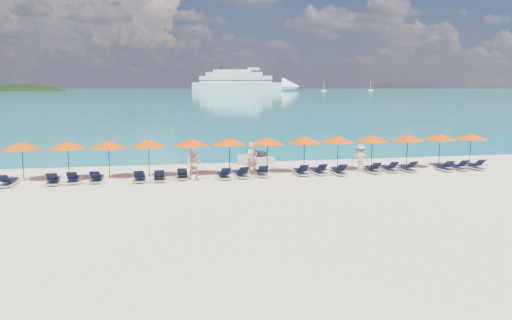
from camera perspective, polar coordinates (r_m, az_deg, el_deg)
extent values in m
plane|color=beige|center=(25.39, 1.29, -3.66)|extent=(1400.00, 1400.00, 0.00)
cube|color=#1FA9B2|center=(684.30, -10.65, 7.87)|extent=(1600.00, 1300.00, 0.01)
ellipsoid|color=black|center=(603.26, -24.90, 3.84)|extent=(162.00, 126.00, 85.50)
cube|color=white|center=(568.00, -2.12, 8.37)|extent=(101.36, 48.88, 9.15)
cone|color=white|center=(561.38, 4.04, 8.36)|extent=(25.43, 25.43, 20.14)
cube|color=white|center=(568.35, -2.31, 9.20)|extent=(81.38, 39.97, 7.32)
cube|color=white|center=(568.76, -2.50, 9.75)|extent=(63.59, 32.57, 4.58)
cube|color=white|center=(569.16, -2.69, 10.12)|extent=(43.60, 23.66, 3.20)
cube|color=black|center=(568.34, -2.31, 9.06)|extent=(82.39, 40.46, 0.82)
cube|color=black|center=(568.38, -2.31, 9.39)|extent=(80.36, 39.49, 0.82)
cylinder|color=black|center=(571.58, -3.96, 10.47)|extent=(4.03, 4.03, 5.03)
cube|color=white|center=(540.37, 7.76, 7.89)|extent=(5.45, 1.82, 1.45)
cylinder|color=white|center=(540.35, 7.77, 8.39)|extent=(0.33, 0.33, 9.08)
cube|color=white|center=(610.56, 12.95, 7.81)|extent=(5.77, 1.92, 1.54)
cylinder|color=white|center=(610.54, 12.97, 8.28)|extent=(0.35, 0.35, 9.61)
cube|color=silver|center=(33.81, -0.02, -0.04)|extent=(2.27, 2.76, 0.61)
cube|color=black|center=(33.59, 0.24, 0.66)|extent=(1.06, 1.23, 0.39)
cylinder|color=black|center=(34.21, -0.79, 1.08)|extent=(0.55, 0.38, 0.07)
imported|color=tan|center=(30.03, -0.46, 0.13)|extent=(0.82, 0.67, 1.96)
imported|color=tan|center=(28.46, -7.10, -0.43)|extent=(1.07, 0.87, 1.93)
imported|color=tan|center=(31.79, 11.84, 0.21)|extent=(1.22, 0.80, 1.74)
cylinder|color=black|center=(31.02, -25.11, -0.18)|extent=(0.05, 0.05, 2.20)
cone|color=#DC3F00|center=(30.91, -25.21, 1.51)|extent=(2.10, 2.10, 0.42)
sphere|color=black|center=(30.89, -25.24, 1.91)|extent=(0.08, 0.08, 0.08)
cylinder|color=black|center=(30.36, -20.65, -0.10)|extent=(0.05, 0.05, 2.20)
cone|color=#DC3F00|center=(30.24, -20.74, 1.63)|extent=(2.10, 2.10, 0.42)
sphere|color=black|center=(30.22, -20.76, 2.04)|extent=(0.08, 0.08, 0.08)
cylinder|color=black|center=(29.96, -16.44, -0.01)|extent=(0.05, 0.05, 2.20)
cone|color=#DC3F00|center=(29.84, -16.52, 1.74)|extent=(2.10, 2.10, 0.42)
sphere|color=black|center=(29.82, -16.53, 2.16)|extent=(0.08, 0.08, 0.08)
cylinder|color=black|center=(29.93, -12.13, 0.14)|extent=(0.05, 0.05, 2.20)
cone|color=#DC3F00|center=(29.81, -12.18, 1.89)|extent=(2.10, 2.10, 0.42)
sphere|color=black|center=(29.79, -12.20, 2.32)|extent=(0.08, 0.08, 0.08)
cylinder|color=black|center=(30.04, -7.35, 0.30)|extent=(0.05, 0.05, 2.20)
cone|color=#DC3F00|center=(29.93, -7.38, 2.04)|extent=(2.10, 2.10, 0.42)
sphere|color=black|center=(29.91, -7.39, 2.46)|extent=(0.08, 0.08, 0.08)
cylinder|color=black|center=(30.37, -3.06, 0.44)|extent=(0.05, 0.05, 2.20)
cone|color=#DC3F00|center=(30.25, -3.07, 2.17)|extent=(2.10, 2.10, 0.42)
sphere|color=black|center=(30.23, -3.08, 2.58)|extent=(0.08, 0.08, 0.08)
cylinder|color=black|center=(30.55, 1.29, 0.50)|extent=(0.05, 0.05, 2.20)
cone|color=#DC3F00|center=(30.44, 1.30, 2.22)|extent=(2.10, 2.10, 0.42)
sphere|color=black|center=(30.41, 1.30, 2.63)|extent=(0.08, 0.08, 0.08)
cylinder|color=black|center=(31.32, 5.52, 0.66)|extent=(0.05, 0.05, 2.20)
cone|color=#DC3F00|center=(31.21, 5.55, 2.33)|extent=(2.10, 2.10, 0.42)
sphere|color=black|center=(31.19, 5.55, 2.73)|extent=(0.08, 0.08, 0.08)
cylinder|color=black|center=(31.96, 9.33, 0.74)|extent=(0.05, 0.05, 2.20)
cone|color=#DC3F00|center=(31.85, 9.37, 2.38)|extent=(2.10, 2.10, 0.42)
sphere|color=black|center=(31.83, 9.38, 2.78)|extent=(0.08, 0.08, 0.08)
cylinder|color=black|center=(32.90, 13.09, 0.85)|extent=(0.05, 0.05, 2.20)
cone|color=#DC3F00|center=(32.80, 13.15, 2.45)|extent=(2.10, 2.10, 0.42)
sphere|color=black|center=(32.78, 13.16, 2.83)|extent=(0.08, 0.08, 0.08)
cylinder|color=black|center=(33.86, 16.88, 0.92)|extent=(0.05, 0.05, 2.20)
cone|color=#DC3F00|center=(33.76, 16.95, 2.47)|extent=(2.10, 2.10, 0.42)
sphere|color=black|center=(33.74, 16.96, 2.84)|extent=(0.08, 0.08, 0.08)
cylinder|color=black|center=(35.13, 20.23, 1.02)|extent=(0.05, 0.05, 2.20)
cone|color=#DC3F00|center=(35.03, 20.31, 2.51)|extent=(2.10, 2.10, 0.42)
sphere|color=black|center=(35.01, 20.33, 2.87)|extent=(0.08, 0.08, 0.08)
cylinder|color=black|center=(36.38, 23.29, 1.09)|extent=(0.05, 0.05, 2.20)
cone|color=#DC3F00|center=(36.28, 23.37, 2.53)|extent=(2.10, 2.10, 0.42)
sphere|color=black|center=(36.26, 23.40, 2.88)|extent=(0.08, 0.08, 0.08)
cube|color=silver|center=(29.87, -26.47, -2.44)|extent=(0.78, 1.75, 0.06)
cube|color=black|center=(30.08, -26.33, -2.05)|extent=(0.65, 1.15, 0.04)
cube|color=black|center=(29.30, -26.90, -1.85)|extent=(0.60, 0.59, 0.43)
cube|color=silver|center=(29.42, -22.15, -2.33)|extent=(0.77, 1.75, 0.06)
cube|color=black|center=(29.64, -22.12, -1.94)|extent=(0.65, 1.15, 0.04)
cube|color=black|center=(28.81, -22.30, -1.73)|extent=(0.60, 0.59, 0.43)
cube|color=silver|center=(29.42, -20.15, -2.22)|extent=(0.72, 1.73, 0.06)
cube|color=black|center=(29.64, -20.12, -1.83)|extent=(0.61, 1.13, 0.04)
cube|color=black|center=(28.81, -20.30, -1.62)|extent=(0.58, 0.57, 0.43)
cube|color=silver|center=(29.24, -17.73, -2.17)|extent=(0.66, 1.71, 0.06)
cube|color=black|center=(29.46, -17.68, -1.77)|extent=(0.57, 1.11, 0.04)
cube|color=black|center=(28.64, -17.92, -1.56)|extent=(0.56, 0.55, 0.43)
cube|color=silver|center=(28.75, -13.12, -2.16)|extent=(0.68, 1.72, 0.06)
cube|color=black|center=(28.96, -13.10, -1.76)|extent=(0.59, 1.12, 0.04)
cube|color=black|center=(28.14, -13.22, -1.55)|extent=(0.57, 0.55, 0.43)
cube|color=silver|center=(28.75, -10.98, -2.09)|extent=(0.65, 1.71, 0.06)
cube|color=black|center=(28.97, -11.00, -1.69)|extent=(0.57, 1.11, 0.04)
cube|color=black|center=(28.14, -10.99, -1.48)|extent=(0.56, 0.55, 0.43)
cube|color=silver|center=(29.14, -8.40, -1.89)|extent=(0.74, 1.74, 0.06)
cube|color=black|center=(29.36, -8.39, -1.50)|extent=(0.63, 1.14, 0.04)
cube|color=black|center=(28.53, -8.44, -1.28)|extent=(0.59, 0.58, 0.43)
cube|color=silver|center=(28.97, -3.69, -1.88)|extent=(0.73, 1.74, 0.06)
cube|color=black|center=(29.19, -3.78, -1.48)|extent=(0.62, 1.13, 0.04)
cube|color=black|center=(28.37, -3.48, -1.25)|extent=(0.58, 0.57, 0.43)
cube|color=silver|center=(29.27, -1.70, -1.75)|extent=(0.77, 1.75, 0.06)
cube|color=black|center=(29.48, -1.82, -1.37)|extent=(0.65, 1.15, 0.04)
cube|color=black|center=(28.68, -1.42, -1.14)|extent=(0.60, 0.59, 0.43)
cube|color=silver|center=(29.68, 0.61, -1.61)|extent=(0.64, 1.71, 0.06)
cube|color=black|center=(29.89, 0.52, -1.23)|extent=(0.56, 1.11, 0.04)
cube|color=black|center=(29.08, 0.82, -1.00)|extent=(0.56, 0.54, 0.43)
cube|color=silver|center=(30.19, 5.12, -1.47)|extent=(0.68, 1.72, 0.06)
cube|color=black|center=(30.40, 4.97, -1.10)|extent=(0.59, 1.12, 0.04)
cube|color=black|center=(29.61, 5.46, -0.87)|extent=(0.57, 0.56, 0.43)
cube|color=silver|center=(30.54, 7.17, -1.39)|extent=(0.69, 1.72, 0.06)
cube|color=black|center=(30.74, 7.01, -1.02)|extent=(0.59, 1.12, 0.04)
cube|color=black|center=(29.97, 7.55, -0.79)|extent=(0.57, 0.56, 0.43)
cube|color=silver|center=(30.67, 9.41, -1.40)|extent=(0.65, 1.71, 0.06)
cube|color=black|center=(30.87, 9.25, -1.03)|extent=(0.57, 1.11, 0.04)
cube|color=black|center=(30.10, 9.81, -0.80)|extent=(0.56, 0.55, 0.43)
cube|color=silver|center=(31.71, 13.10, -1.18)|extent=(0.63, 1.70, 0.06)
cube|color=black|center=(31.91, 12.93, -0.83)|extent=(0.55, 1.10, 0.04)
cube|color=black|center=(31.15, 13.53, -0.60)|extent=(0.55, 0.54, 0.43)
cube|color=silver|center=(32.32, 14.93, -1.07)|extent=(0.68, 1.72, 0.06)
cube|color=black|center=(32.51, 14.74, -0.72)|extent=(0.59, 1.12, 0.04)
cube|color=black|center=(31.78, 15.42, -0.50)|extent=(0.57, 0.56, 0.43)
cube|color=silver|center=(32.73, 16.89, -1.03)|extent=(0.76, 1.75, 0.06)
cube|color=black|center=(32.91, 16.66, -0.69)|extent=(0.64, 1.14, 0.04)
cube|color=black|center=(32.21, 17.44, -0.46)|extent=(0.59, 0.58, 0.43)
cube|color=silver|center=(33.76, 20.67, -0.93)|extent=(0.67, 1.72, 0.06)
cube|color=black|center=(33.95, 20.47, -0.60)|extent=(0.59, 1.12, 0.04)
cube|color=black|center=(33.23, 21.17, -0.39)|extent=(0.57, 0.55, 0.43)
cube|color=silver|center=(34.36, 22.05, -0.85)|extent=(0.66, 1.71, 0.06)
cube|color=black|center=(34.54, 21.83, -0.52)|extent=(0.57, 1.11, 0.04)
cube|color=black|center=(33.85, 22.61, -0.31)|extent=(0.56, 0.55, 0.43)
cube|color=silver|center=(35.08, 23.69, -0.77)|extent=(0.63, 1.71, 0.06)
cube|color=black|center=(35.26, 23.48, -0.45)|extent=(0.56, 1.10, 0.04)
cube|color=black|center=(34.57, 24.24, -0.24)|extent=(0.55, 0.54, 0.43)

